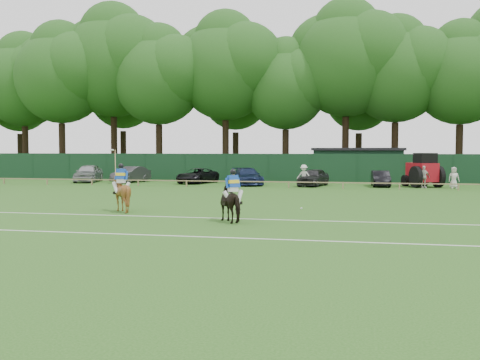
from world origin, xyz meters
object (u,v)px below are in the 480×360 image
(suv_black, at_px, (197,176))
(polo_ball, at_px, (301,208))
(sedan_navy, at_px, (247,176))
(estate_black, at_px, (381,179))
(sedan_silver, at_px, (88,173))
(horse_dark, at_px, (233,203))
(tractor, at_px, (423,171))
(horse_chestnut, at_px, (121,194))
(sedan_grey, at_px, (131,174))
(hatch_grey, at_px, (313,177))
(spectator_right, at_px, (454,178))
(spectator_mid, at_px, (423,177))
(utility_shed, at_px, (358,164))
(spectator_left, at_px, (304,176))

(suv_black, height_order, polo_ball, suv_black)
(sedan_navy, height_order, estate_black, sedan_navy)
(sedan_silver, height_order, polo_ball, sedan_silver)
(horse_dark, height_order, tractor, tractor)
(horse_chestnut, relative_size, sedan_grey, 0.40)
(hatch_grey, distance_m, spectator_right, 10.44)
(sedan_grey, distance_m, tractor, 24.44)
(estate_black, distance_m, spectator_mid, 3.30)
(sedan_silver, xyz_separation_m, sedan_grey, (3.91, 0.23, -0.10))
(spectator_right, xyz_separation_m, tractor, (-2.08, 1.11, 0.45))
(suv_black, xyz_separation_m, utility_shed, (13.38, 7.75, 0.90))
(sedan_silver, distance_m, estate_black, 25.17)
(horse_chestnut, relative_size, estate_black, 0.45)
(sedan_silver, height_order, spectator_left, spectator_left)
(sedan_silver, distance_m, sedan_navy, 14.66)
(sedan_grey, relative_size, hatch_grey, 1.03)
(horse_dark, xyz_separation_m, sedan_navy, (-4.05, 22.83, -0.07))
(sedan_grey, relative_size, spectator_left, 2.47)
(horse_dark, height_order, spectator_mid, spectator_mid)
(sedan_navy, relative_size, spectator_mid, 2.86)
(horse_dark, distance_m, utility_shed, 32.32)
(hatch_grey, height_order, utility_shed, utility_shed)
(horse_chestnut, height_order, estate_black, horse_chestnut)
(sedan_navy, distance_m, tractor, 13.73)
(sedan_navy, bearing_deg, hatch_grey, -24.54)
(polo_ball, bearing_deg, horse_chestnut, -161.06)
(horse_dark, xyz_separation_m, tractor, (9.67, 23.31, 0.48))
(suv_black, bearing_deg, estate_black, 9.60)
(horse_chestnut, distance_m, spectator_left, 20.32)
(utility_shed, bearing_deg, sedan_silver, -161.15)
(sedan_navy, distance_m, hatch_grey, 5.36)
(horse_chestnut, distance_m, sedan_grey, 23.46)
(horse_dark, relative_size, hatch_grey, 0.44)
(hatch_grey, bearing_deg, sedan_navy, -167.92)
(estate_black, bearing_deg, horse_chestnut, -123.65)
(sedan_grey, bearing_deg, spectator_left, 3.49)
(estate_black, distance_m, tractor, 3.23)
(estate_black, distance_m, polo_ball, 18.48)
(estate_black, bearing_deg, spectator_left, -168.18)
(sedan_navy, xyz_separation_m, estate_black, (10.54, 0.39, -0.08))
(sedan_grey, relative_size, polo_ball, 46.88)
(spectator_mid, distance_m, spectator_right, 2.18)
(suv_black, bearing_deg, spectator_left, -1.71)
(horse_chestnut, xyz_separation_m, spectator_right, (17.65, 19.71, -0.05))
(horse_dark, distance_m, spectator_mid, 24.03)
(spectator_mid, bearing_deg, spectator_right, -13.25)
(hatch_grey, height_order, spectator_right, spectator_right)
(spectator_mid, distance_m, polo_ball, 18.34)
(suv_black, height_order, tractor, tractor)
(hatch_grey, xyz_separation_m, spectator_right, (10.43, -0.51, 0.09))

